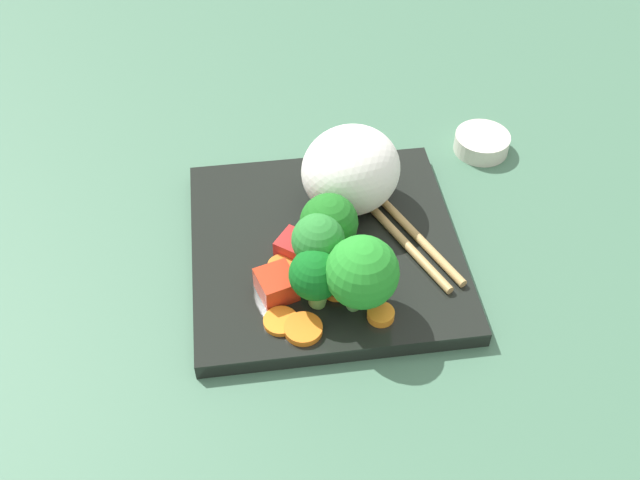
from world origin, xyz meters
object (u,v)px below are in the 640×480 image
broccoli_floret_0 (331,223)px  carrot_slice_4 (381,315)px  sauce_cup (482,143)px  rice_mound (351,170)px  chopstick_pair (386,214)px  square_plate (325,248)px

broccoli_floret_0 → carrot_slice_4: broccoli_floret_0 is taller
broccoli_floret_0 → sauce_cup: (-18.29, -13.50, -4.71)cm
rice_mound → chopstick_pair: (-2.94, 2.46, -3.61)cm
carrot_slice_4 → chopstick_pair: (-3.11, -11.23, 0.01)cm
square_plate → rice_mound: rice_mound is taller
rice_mound → sauce_cup: 17.52cm
carrot_slice_4 → chopstick_pair: same height
square_plate → broccoli_floret_0: size_ratio=3.48×
broccoli_floret_0 → sauce_cup: 23.21cm
rice_mound → chopstick_pair: size_ratio=0.46×
sauce_cup → broccoli_floret_0: bearing=36.4°
sauce_cup → chopstick_pair: bearing=37.6°
square_plate → chopstick_pair: chopstick_pair is taller
broccoli_floret_0 → carrot_slice_4: size_ratio=3.04×
carrot_slice_4 → chopstick_pair: bearing=-105.5°
rice_mound → carrot_slice_4: rice_mound is taller
carrot_slice_4 → sauce_cup: 25.95cm
rice_mound → carrot_slice_4: (0.17, 13.70, -3.61)cm
square_plate → rice_mound: (-3.14, -4.71, 4.77)cm
rice_mound → chopstick_pair: 5.27cm
square_plate → carrot_slice_4: size_ratio=10.60×
square_plate → carrot_slice_4: bearing=108.3°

